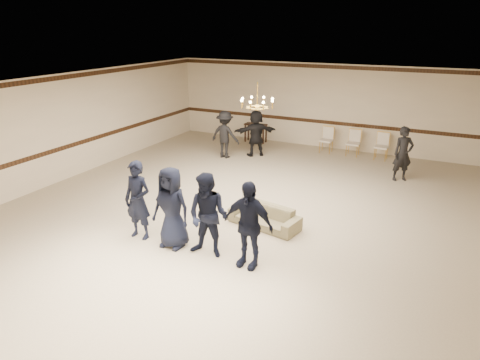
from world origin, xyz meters
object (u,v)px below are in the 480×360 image
Objects in this scene: boy_b at (172,208)px; settee at (264,216)px; banquet_chair_left at (326,140)px; chandelier at (257,95)px; banquet_chair_mid at (353,143)px; console_table at (256,133)px; banquet_chair_right at (382,147)px; boy_c at (208,216)px; boy_a at (138,200)px; adult_left at (225,135)px; adult_right at (403,154)px; adult_mid at (256,133)px; boy_d at (248,224)px.

settee is at bearing 52.06° from boy_b.
chandelier is at bearing -93.00° from banquet_chair_left.
banquet_chair_mid is 4.01m from console_table.
banquet_chair_right reaches higher than settee.
banquet_chair_left and banquet_chair_right have the same top height.
chandelier is 5.84m from banquet_chair_left.
boy_c is 8.58m from banquet_chair_mid.
boy_a is (-1.44, -3.19, -1.97)m from chandelier.
chandelier reaches higher than boy_c.
banquet_chair_right is (1.64, 6.74, 0.22)m from settee.
adult_right is at bearing -175.62° from adult_left.
boy_a is at bearing -159.78° from adult_right.
settee is at bearing -63.31° from console_table.
boy_c is 7.26m from adult_mid.
banquet_chair_left is at bearing 103.86° from settee.
settee is 1.02× the size of adult_left.
boy_b is 7.65m from adult_right.
adult_mid is (0.90, 0.70, 0.00)m from adult_left.
adult_right is at bearing 75.47° from boy_d.
banquet_chair_left is at bearing -2.95° from console_table.
adult_mid is at bearing -140.60° from adult_left.
boy_d is at bearing -66.67° from settee.
boy_b is at bearing 109.75° from adult_left.
banquet_chair_right is (2.00, 0.00, 0.00)m from banquet_chair_left.
boy_d is (1.26, -3.19, -1.97)m from chandelier.
banquet_chair_right is at bearing 2.52° from banquet_chair_left.
console_table is (-5.00, 0.20, -0.10)m from banquet_chair_right.
banquet_chair_right is (5.11, 2.23, -0.37)m from adult_left.
boy_a is 1.90× the size of banquet_chair_mid.
banquet_chair_mid is (0.64, 6.74, 0.22)m from settee.
adult_mid is (-2.57, 5.21, 0.59)m from settee.
adult_left is 1.78× the size of banquet_chair_left.
console_table is (-2.85, 8.69, -0.52)m from boy_c.
boy_d is at bearing -141.42° from adult_right.
boy_d is 1.07× the size of adult_mid.
adult_left is at bearing -152.09° from banquet_chair_right.
boy_a is 1.07× the size of adult_mid.
adult_left reaches higher than banquet_chair_right.
console_table is at bearing 176.74° from banquet_chair_mid.
boy_c reaches higher than banquet_chair_mid.
boy_a is 1.07× the size of adult_right.
boy_c is 8.77m from banquet_chair_right.
chandelier is 6.01m from banquet_chair_mid.
adult_left is at bearing -141.82° from banquet_chair_left.
boy_a is 1.07× the size of adult_left.
boy_a reaches higher than adult_mid.
banquet_chair_right is (3.05, 8.49, -0.43)m from boy_b.
banquet_chair_mid is 1.06× the size of console_table.
settee is at bearing -84.44° from banquet_chair_left.
banquet_chair_right is at bearing 64.62° from chandelier.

